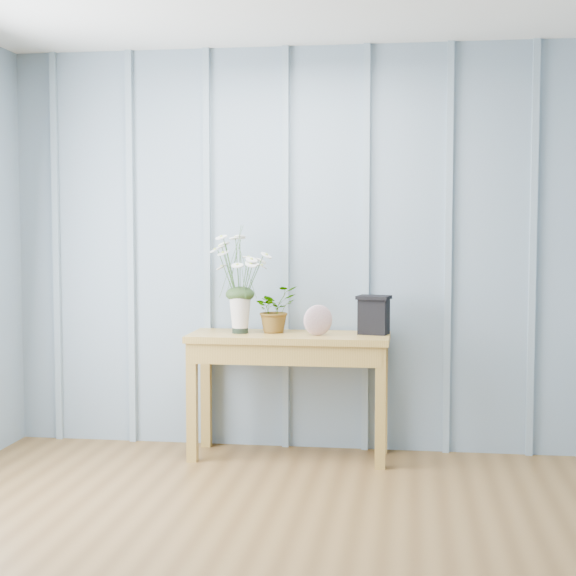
# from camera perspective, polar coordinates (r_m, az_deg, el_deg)

# --- Properties ---
(room_shell) EXTENTS (4.00, 4.50, 2.50)m
(room_shell) POSITION_cam_1_polar(r_m,az_deg,el_deg) (4.19, 0.68, 12.10)
(room_shell) COLOR #8499AB
(room_shell) RESTS_ON ground
(sideboard) EXTENTS (1.20, 0.45, 0.75)m
(sideboard) POSITION_cam_1_polar(r_m,az_deg,el_deg) (5.31, 0.08, -4.21)
(sideboard) COLOR #A47D34
(sideboard) RESTS_ON ground
(daisy_vase) EXTENTS (0.43, 0.33, 0.61)m
(daisy_vase) POSITION_cam_1_polar(r_m,az_deg,el_deg) (5.31, -3.12, 1.17)
(daisy_vase) COLOR black
(daisy_vase) RESTS_ON sideboard
(spider_plant) EXTENTS (0.34, 0.34, 0.29)m
(spider_plant) POSITION_cam_1_polar(r_m,az_deg,el_deg) (5.35, -0.87, -1.37)
(spider_plant) COLOR #223A19
(spider_plant) RESTS_ON sideboard
(felt_disc_vessel) EXTENTS (0.19, 0.13, 0.18)m
(felt_disc_vessel) POSITION_cam_1_polar(r_m,az_deg,el_deg) (5.21, 1.95, -2.09)
(felt_disc_vessel) COLOR #904E67
(felt_disc_vessel) RESTS_ON sideboard
(carved_box) EXTENTS (0.22, 0.18, 0.23)m
(carved_box) POSITION_cam_1_polar(r_m,az_deg,el_deg) (5.29, 5.57, -1.71)
(carved_box) COLOR black
(carved_box) RESTS_ON sideboard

